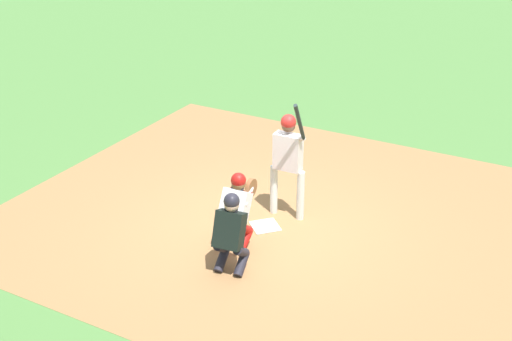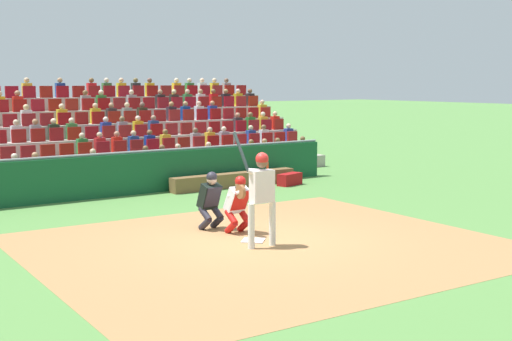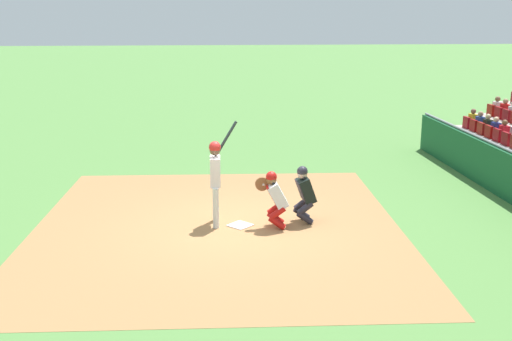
# 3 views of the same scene
# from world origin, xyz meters

# --- Properties ---
(ground_plane) EXTENTS (160.00, 160.00, 0.00)m
(ground_plane) POSITION_xyz_m (0.00, 0.00, 0.00)
(ground_plane) COLOR #50813E
(infield_dirt_patch) EXTENTS (9.25, 8.25, 0.01)m
(infield_dirt_patch) POSITION_xyz_m (0.00, 0.50, 0.00)
(infield_dirt_patch) COLOR #A07145
(infield_dirt_patch) RESTS_ON ground_plane
(home_plate_marker) EXTENTS (0.62, 0.62, 0.02)m
(home_plate_marker) POSITION_xyz_m (0.00, 0.00, 0.02)
(home_plate_marker) COLOR white
(home_plate_marker) RESTS_ON infield_dirt_patch
(batter_at_plate) EXTENTS (0.67, 0.64, 2.25)m
(batter_at_plate) POSITION_xyz_m (0.17, 0.51, 1.17)
(batter_at_plate) COLOR silver
(batter_at_plate) RESTS_ON ground_plane
(catcher_crouching) EXTENTS (0.46, 0.71, 1.27)m
(catcher_crouching) POSITION_xyz_m (-0.13, -0.74, 0.71)
(catcher_crouching) COLOR #B71612
(catcher_crouching) RESTS_ON ground_plane
(home_plate_umpire) EXTENTS (0.49, 0.49, 1.30)m
(home_plate_umpire) POSITION_xyz_m (0.13, -1.42, 0.71)
(home_plate_umpire) COLOR #26242F
(home_plate_umpire) RESTS_ON ground_plane
(dugout_wall) EXTENTS (14.74, 0.24, 1.25)m
(dugout_wall) POSITION_xyz_m (0.00, -6.77, 0.60)
(dugout_wall) COLOR #134E2A
(dugout_wall) RESTS_ON ground_plane
(dugout_bench) EXTENTS (4.31, 0.40, 0.44)m
(dugout_bench) POSITION_xyz_m (-3.68, -6.22, 0.22)
(dugout_bench) COLOR brown
(dugout_bench) RESTS_ON ground_plane
(water_bottle_on_bench) EXTENTS (0.07, 0.07, 0.23)m
(water_bottle_on_bench) POSITION_xyz_m (-5.00, -6.29, 0.55)
(water_bottle_on_bench) COLOR #D04220
(water_bottle_on_bench) RESTS_ON dugout_bench
(equipment_duffel_bag) EXTENTS (0.94, 0.59, 0.37)m
(equipment_duffel_bag) POSITION_xyz_m (-5.31, -5.55, 0.19)
(equipment_duffel_bag) COLOR #9F1114
(equipment_duffel_bag) RESTS_ON ground_plane
(bleacher_stand) EXTENTS (18.71, 5.24, 3.36)m
(bleacher_stand) POSITION_xyz_m (-0.00, -11.81, 1.00)
(bleacher_stand) COLOR #A69B8F
(bleacher_stand) RESTS_ON ground_plane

